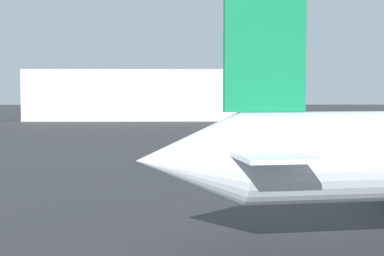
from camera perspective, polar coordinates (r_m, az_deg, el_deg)
terminal_building at (r=142.92m, az=-3.33°, el=3.21°), size 61.38×18.89×11.89m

